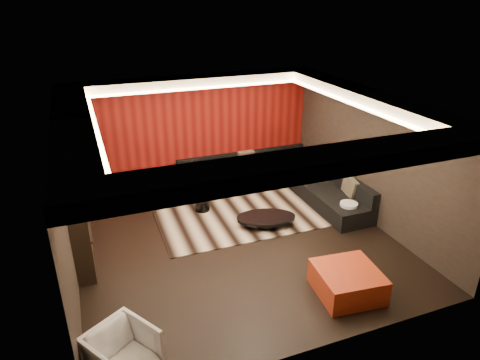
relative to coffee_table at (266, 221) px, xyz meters
name	(u,v)px	position (x,y,z in m)	size (l,w,h in m)	color
floor	(237,242)	(-0.80, -0.36, -0.13)	(6.00, 6.00, 0.02)	black
ceiling	(236,103)	(-0.80, -0.36, 2.69)	(6.00, 6.00, 0.02)	silver
wall_back	(193,132)	(-0.80, 2.65, 1.28)	(6.00, 0.02, 2.80)	black
wall_left	(64,204)	(-3.81, -0.36, 1.28)	(0.02, 6.00, 2.80)	black
wall_right	(371,157)	(2.21, -0.36, 1.28)	(0.02, 6.00, 2.80)	black
red_feature_wall	(194,132)	(-0.80, 2.61, 1.28)	(5.98, 0.05, 2.78)	#6B0C0A
soffit_back	(195,81)	(-0.80, 2.34, 2.57)	(6.00, 0.60, 0.22)	silver
soffit_front	(315,163)	(-0.80, -3.06, 2.57)	(6.00, 0.60, 0.22)	silver
soffit_left	(72,126)	(-3.50, -0.36, 2.57)	(0.60, 4.80, 0.22)	silver
soffit_right	(366,97)	(1.90, -0.36, 2.57)	(0.60, 4.80, 0.22)	silver
cove_back	(199,88)	(-0.80, 2.00, 2.48)	(4.80, 0.08, 0.04)	#FFD899
cove_front	(301,161)	(-0.80, -2.72, 2.48)	(4.80, 0.08, 0.04)	#FFD899
cove_left	(96,129)	(-3.16, -0.36, 2.48)	(0.08, 4.80, 0.04)	#FFD899
cove_right	(351,103)	(1.56, -0.36, 2.48)	(0.08, 4.80, 0.04)	#FFD899
tv_surround	(76,203)	(-3.65, 0.24, 0.98)	(0.30, 2.00, 2.20)	black
tv_screen	(83,184)	(-3.49, 0.24, 1.33)	(0.04, 1.30, 0.80)	black
tv_shelf	(89,221)	(-3.49, 0.24, 0.58)	(0.04, 1.60, 0.04)	black
rug	(242,207)	(-0.15, 0.99, -0.11)	(4.00, 3.00, 0.02)	tan
coffee_table	(266,221)	(0.00, 0.00, 0.00)	(1.25, 1.25, 0.21)	black
drum_stool	(202,202)	(-1.06, 1.15, 0.09)	(0.33, 0.33, 0.39)	black
striped_pouf	(158,194)	(-1.90, 1.98, 0.07)	(0.62, 0.62, 0.34)	beige
white_side_table	(348,213)	(1.70, -0.48, 0.11)	(0.37, 0.37, 0.46)	white
orange_ottoman	(347,282)	(0.34, -2.48, 0.09)	(0.99, 0.99, 0.44)	#9F2214
armchair	(123,355)	(-3.30, -2.86, 0.23)	(0.75, 0.77, 0.70)	white
sectional_sofa	(276,181)	(0.94, 1.51, 0.14)	(3.65, 3.50, 0.75)	black
throw_pillows	(304,170)	(1.51, 1.12, 0.50)	(1.84, 2.78, 0.50)	tan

